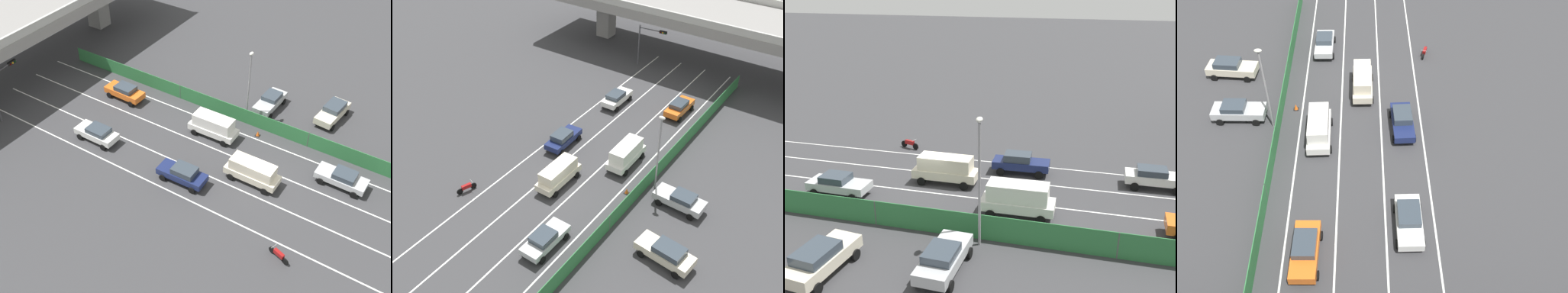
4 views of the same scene
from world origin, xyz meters
TOP-DOWN VIEW (x-y plane):
  - ground_plane at (0.00, 0.00)m, footprint 300.00×300.00m
  - lane_line_left_edge at (-5.18, 6.07)m, footprint 0.14×48.14m
  - lane_line_mid_left at (-1.73, 6.07)m, footprint 0.14×48.14m
  - lane_line_mid_right at (1.73, 6.07)m, footprint 0.14×48.14m
  - lane_line_right_edge at (5.18, 6.07)m, footprint 0.14×48.14m
  - green_fence at (6.88, 6.07)m, footprint 0.10×44.24m
  - car_van_white at (3.40, 7.15)m, footprint 2.13×4.85m
  - car_sedan_navy at (-3.50, 6.09)m, footprint 2.06×4.51m
  - car_taxi_orange at (3.62, 18.39)m, footprint 2.01×4.42m
  - car_van_cream at (-0.18, 0.98)m, footprint 1.97×4.89m
  - car_hatchback_white at (-3.30, 16.19)m, footprint 2.00×4.33m
  - car_sedan_silver at (3.65, -5.84)m, footprint 2.05×4.47m
  - motorcycle at (-6.48, -4.66)m, footprint 0.81×1.89m
  - parked_sedan_cream at (12.29, -1.67)m, footprint 4.86×2.43m
  - parked_wagon_silver at (10.52, 4.51)m, footprint 4.60×2.14m
  - traffic_light at (-5.10, 26.60)m, footprint 3.75×0.58m
  - street_lamp at (7.46, 5.65)m, footprint 0.60×0.36m
  - traffic_cone at (5.74, 3.43)m, footprint 0.47×0.47m

SIDE VIEW (x-z plane):
  - ground_plane at x=0.00m, z-range 0.00..0.00m
  - lane_line_left_edge at x=-5.18m, z-range 0.00..0.01m
  - lane_line_mid_left at x=-1.73m, z-range 0.00..0.01m
  - lane_line_mid_right at x=1.73m, z-range 0.00..0.01m
  - lane_line_right_edge at x=5.18m, z-range 0.00..0.01m
  - traffic_cone at x=5.74m, z-range -0.02..0.54m
  - motorcycle at x=-6.48m, z-range -0.01..0.93m
  - green_fence at x=6.88m, z-range 0.00..1.65m
  - car_sedan_silver at x=3.65m, z-range 0.09..1.62m
  - parked_wagon_silver at x=10.52m, z-range 0.10..1.68m
  - car_hatchback_white at x=-3.30m, z-range 0.11..1.68m
  - car_sedan_navy at x=-3.50m, z-range 0.09..1.74m
  - car_taxi_orange at x=3.62m, z-range 0.10..1.73m
  - parked_sedan_cream at x=12.29m, z-range 0.10..1.80m
  - car_van_cream at x=-0.18m, z-range 0.15..2.31m
  - car_van_white at x=3.40m, z-range 0.14..2.40m
  - traffic_light at x=-5.10m, z-range 1.16..6.66m
  - street_lamp at x=7.46m, z-range 0.78..8.59m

